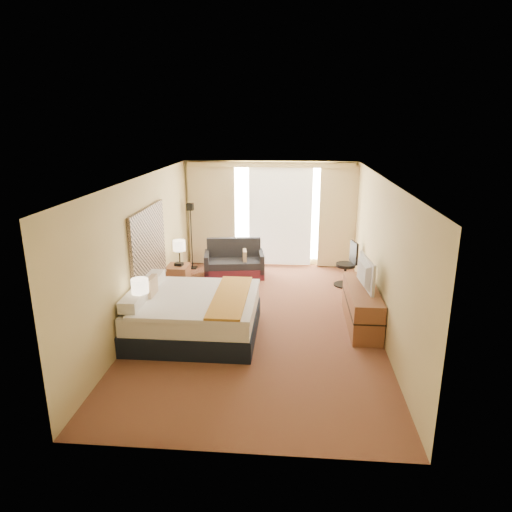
# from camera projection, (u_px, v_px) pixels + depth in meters

# --- Properties ---
(floor) EXTENTS (4.20, 7.00, 0.02)m
(floor) POSITION_uv_depth(u_px,v_px,m) (259.00, 321.00, 8.38)
(floor) COLOR #501719
(floor) RESTS_ON ground
(ceiling) EXTENTS (4.20, 7.00, 0.02)m
(ceiling) POSITION_uv_depth(u_px,v_px,m) (260.00, 178.00, 7.64)
(ceiling) COLOR white
(ceiling) RESTS_ON wall_back
(wall_back) EXTENTS (4.20, 0.02, 2.60)m
(wall_back) POSITION_uv_depth(u_px,v_px,m) (270.00, 214.00, 11.35)
(wall_back) COLOR #DBC585
(wall_back) RESTS_ON ground
(wall_front) EXTENTS (4.20, 0.02, 2.60)m
(wall_front) POSITION_uv_depth(u_px,v_px,m) (234.00, 347.00, 4.66)
(wall_front) COLOR #DBC585
(wall_front) RESTS_ON ground
(wall_left) EXTENTS (0.02, 7.00, 2.60)m
(wall_left) POSITION_uv_depth(u_px,v_px,m) (143.00, 250.00, 8.18)
(wall_left) COLOR #DBC585
(wall_left) RESTS_ON ground
(wall_right) EXTENTS (0.02, 7.00, 2.60)m
(wall_right) POSITION_uv_depth(u_px,v_px,m) (381.00, 256.00, 7.84)
(wall_right) COLOR #DBC585
(wall_right) RESTS_ON ground
(headboard) EXTENTS (0.06, 1.85, 1.50)m
(headboard) POSITION_uv_depth(u_px,v_px,m) (149.00, 248.00, 8.37)
(headboard) COLOR black
(headboard) RESTS_ON wall_left
(nightstand_left) EXTENTS (0.45, 0.52, 0.55)m
(nightstand_left) POSITION_uv_depth(u_px,v_px,m) (141.00, 328.00, 7.45)
(nightstand_left) COLOR brown
(nightstand_left) RESTS_ON floor
(nightstand_right) EXTENTS (0.45, 0.52, 0.55)m
(nightstand_right) POSITION_uv_depth(u_px,v_px,m) (178.00, 278.00, 9.83)
(nightstand_right) COLOR brown
(nightstand_right) RESTS_ON floor
(media_dresser) EXTENTS (0.50, 1.80, 0.70)m
(media_dresser) POSITION_uv_depth(u_px,v_px,m) (362.00, 306.00, 8.13)
(media_dresser) COLOR brown
(media_dresser) RESTS_ON floor
(window) EXTENTS (2.30, 0.02, 2.30)m
(window) POSITION_uv_depth(u_px,v_px,m) (280.00, 214.00, 11.30)
(window) COLOR white
(window) RESTS_ON wall_back
(curtains) EXTENTS (4.12, 0.19, 2.56)m
(curtains) POSITION_uv_depth(u_px,v_px,m) (270.00, 210.00, 11.21)
(curtains) COLOR beige
(curtains) RESTS_ON floor
(bed) EXTENTS (2.08, 1.90, 1.01)m
(bed) POSITION_uv_depth(u_px,v_px,m) (194.00, 314.00, 7.74)
(bed) COLOR black
(bed) RESTS_ON floor
(loveseat) EXTENTS (1.47, 0.93, 0.86)m
(loveseat) POSITION_uv_depth(u_px,v_px,m) (234.00, 264.00, 10.74)
(loveseat) COLOR maroon
(loveseat) RESTS_ON floor
(floor_lamp) EXTENTS (0.21, 0.21, 1.63)m
(floor_lamp) POSITION_uv_depth(u_px,v_px,m) (191.00, 223.00, 11.04)
(floor_lamp) COLOR black
(floor_lamp) RESTS_ON floor
(desk_chair) EXTENTS (0.48, 0.48, 1.00)m
(desk_chair) POSITION_uv_depth(u_px,v_px,m) (348.00, 266.00, 10.06)
(desk_chair) COLOR black
(desk_chair) RESTS_ON floor
(lamp_left) EXTENTS (0.27, 0.27, 0.57)m
(lamp_left) POSITION_uv_depth(u_px,v_px,m) (140.00, 287.00, 7.26)
(lamp_left) COLOR black
(lamp_left) RESTS_ON nightstand_left
(lamp_right) EXTENTS (0.26, 0.26, 0.55)m
(lamp_right) POSITION_uv_depth(u_px,v_px,m) (179.00, 246.00, 9.67)
(lamp_right) COLOR black
(lamp_right) RESTS_ON nightstand_right
(tissue_box) EXTENTS (0.14, 0.14, 0.12)m
(tissue_box) POSITION_uv_depth(u_px,v_px,m) (140.00, 308.00, 7.39)
(tissue_box) COLOR #9CCAF1
(tissue_box) RESTS_ON nightstand_left
(telephone) EXTENTS (0.19, 0.16, 0.07)m
(telephone) POSITION_uv_depth(u_px,v_px,m) (179.00, 264.00, 9.75)
(telephone) COLOR black
(telephone) RESTS_ON nightstand_right
(television) EXTENTS (0.22, 0.96, 0.55)m
(television) POSITION_uv_depth(u_px,v_px,m) (361.00, 273.00, 7.97)
(television) COLOR black
(television) RESTS_ON media_dresser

